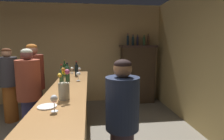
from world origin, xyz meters
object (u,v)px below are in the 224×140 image
Objects in this scene: wine_bottle_malbec at (76,69)px; patron_in_navy at (9,82)px; display_bottle_left at (128,40)px; wine_glass_front at (72,69)px; wine_bottle_merlot at (65,69)px; display_bottle_center at (138,40)px; wine_glass_spare at (54,100)px; display_bottle_midleft at (133,40)px; cheese_plate at (47,106)px; display_bottle_right at (148,40)px; display_cabinet at (137,73)px; patron_near_entrance at (34,85)px; patron_by_cabinet at (30,96)px; wine_glass_rear at (78,74)px; wine_bottle_riesling at (67,73)px; bar_counter at (70,122)px; bartender at (122,122)px; flower_arrangement at (64,88)px; wine_glass_mid at (79,69)px; display_bottle_midright at (144,41)px; wine_bottle_rose at (62,75)px.

wine_bottle_malbec is 0.18× the size of patron_in_navy.
wine_glass_front is at bearing -145.84° from display_bottle_left.
wine_bottle_merlot is 1.02× the size of display_bottle_center.
display_bottle_midleft reaches higher than wine_glass_spare.
display_bottle_midleft is at bearing 62.20° from cheese_plate.
display_bottle_right is at bearing 25.85° from wine_glass_front.
display_cabinet is at bearing 60.02° from patron_in_navy.
patron_near_entrance is 1.04× the size of patron_by_cabinet.
wine_glass_rear is 0.49× the size of display_bottle_midleft.
display_bottle_left is at bearing 61.70° from patron_in_navy.
wine_bottle_riesling is 0.89m from wine_glass_front.
cheese_plate is (-1.81, -3.15, 0.20)m from display_cabinet.
wine_bottle_merlot is 2.60m from display_bottle_right.
bar_counter is 2.09× the size of bartender.
patron_by_cabinet is (-0.54, -1.16, -0.26)m from wine_glass_front.
wine_glass_spare is at bearing -115.50° from display_bottle_midleft.
wine_glass_rear reaches higher than bar_counter.
bartender is at bearing -108.01° from display_bottle_center.
display_bottle_center reaches higher than wine_glass_spare.
wine_glass_spare is 0.10× the size of patron_by_cabinet.
wine_glass_front is at bearing -150.56° from display_cabinet.
wine_bottle_malbec is 1.92× the size of wine_glass_rear.
wine_glass_front is 0.83× the size of wine_glass_spare.
display_bottle_right reaches higher than flower_arrangement.
wine_glass_rear is (0.29, -0.52, -0.03)m from wine_bottle_merlot.
patron_near_entrance is (-0.83, -0.42, -0.22)m from wine_glass_mid.
wine_glass_front reaches higher than cheese_plate.
display_bottle_left is 1.13× the size of display_bottle_midright.
cheese_plate is 1.13m from patron_by_cabinet.
wine_bottle_merlot is 2.35m from display_bottle_center.
display_bottle_left is 3.34m from bartender.
wine_bottle_rose is at bearing -86.88° from wine_bottle_merlot.
display_bottle_midleft is 1.04× the size of display_bottle_midright.
wine_bottle_merlot is 0.39m from wine_glass_mid.
patron_near_entrance is at bearing -151.51° from display_bottle_right.
patron_near_entrance is at bearing 129.58° from bar_counter.
wine_glass_front is (-0.01, 0.89, -0.05)m from wine_bottle_riesling.
patron_by_cabinet is (-0.63, 0.76, -0.30)m from flower_arrangement.
wine_bottle_malbec is at bearing 70.40° from patron_near_entrance.
wine_glass_front is 0.42× the size of display_bottle_center.
display_bottle_center reaches higher than wine_glass_front.
wine_bottle_rose reaches higher than wine_glass_rear.
bartender is at bearing 2.79° from cheese_plate.
display_bottle_midleft reaches higher than wine_bottle_malbec.
wine_glass_mid is at bearing -146.21° from display_bottle_center.
patron_in_navy is (-1.46, 0.42, -0.32)m from wine_bottle_malbec.
display_cabinet is 2.16m from wine_bottle_malbec.
bar_counter is 10.26× the size of display_bottle_midleft.
wine_glass_rear is at bearing -130.06° from display_bottle_center.
patron_by_cabinet is 1.06× the size of bartender.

